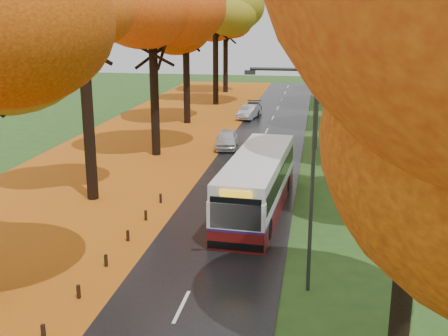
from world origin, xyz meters
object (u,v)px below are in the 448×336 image
(bus, at_px, (257,182))
(car_dark, at_px, (253,108))
(streetlamp_near, at_px, (306,164))
(car_silver, at_px, (249,112))
(streetlamp_far, at_px, (318,60))
(streetlamp_mid, at_px, (315,85))
(car_white, at_px, (227,139))

(bus, height_order, car_dark, bus)
(streetlamp_near, bearing_deg, car_silver, 100.41)
(streetlamp_far, bearing_deg, bus, -94.00)
(streetlamp_mid, relative_size, bus, 0.73)
(streetlamp_far, xyz_separation_m, bus, (-2.51, -35.95, -3.19))
(streetlamp_far, relative_size, car_white, 2.05)
(streetlamp_mid, relative_size, car_silver, 2.09)
(streetlamp_far, xyz_separation_m, car_white, (-6.27, -22.75, -4.01))
(streetlamp_mid, xyz_separation_m, bus, (-2.51, -13.95, -3.19))
(car_white, bearing_deg, car_silver, 83.37)
(streetlamp_mid, xyz_separation_m, car_dark, (-6.09, 13.80, -4.09))
(streetlamp_near, relative_size, bus, 0.73)
(streetlamp_near, xyz_separation_m, car_silver, (-6.16, 33.55, -4.04))
(streetlamp_mid, height_order, car_silver, streetlamp_mid)
(bus, distance_m, car_white, 13.75)
(bus, xyz_separation_m, car_white, (-3.75, 13.20, -0.82))
(car_white, distance_m, car_dark, 14.55)
(streetlamp_far, relative_size, car_silver, 2.09)
(streetlamp_far, height_order, car_silver, streetlamp_far)
(streetlamp_near, relative_size, car_silver, 2.09)
(streetlamp_mid, bearing_deg, streetlamp_near, -90.00)
(bus, relative_size, car_dark, 2.70)
(streetlamp_near, bearing_deg, car_dark, 99.65)
(car_white, bearing_deg, streetlamp_mid, 0.69)
(streetlamp_mid, distance_m, car_silver, 13.70)
(streetlamp_near, xyz_separation_m, car_white, (-6.27, 21.25, -4.01))
(streetlamp_far, height_order, bus, streetlamp_far)
(streetlamp_mid, height_order, streetlamp_far, same)
(car_silver, bearing_deg, car_dark, 98.28)
(bus, bearing_deg, streetlamp_far, 89.21)
(car_silver, bearing_deg, streetlamp_near, -69.37)
(car_white, xyz_separation_m, car_silver, (0.10, 12.30, -0.04))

